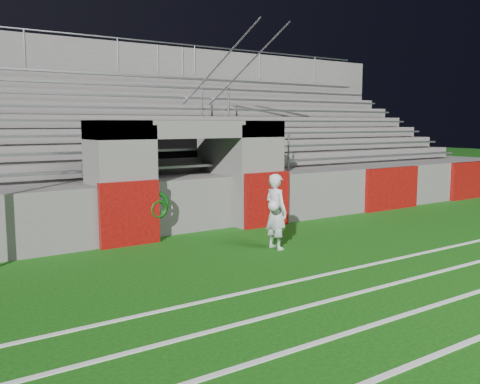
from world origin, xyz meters
TOP-DOWN VIEW (x-y plane):
  - ground at (0.00, 0.00)m, footprint 90.00×90.00m
  - stadium_structure at (0.00, 7.97)m, footprint 26.00×8.48m
  - goalkeeper_with_ball at (0.50, 0.96)m, footprint 0.59×0.68m
  - hose_coil at (-1.16, 2.94)m, footprint 0.56×0.14m

SIDE VIEW (x-z plane):
  - ground at x=0.00m, z-range 0.00..0.00m
  - goalkeeper_with_ball at x=0.50m, z-range 0.01..1.54m
  - hose_coil at x=-1.16m, z-range 0.49..1.08m
  - stadium_structure at x=0.00m, z-range -1.22..4.20m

